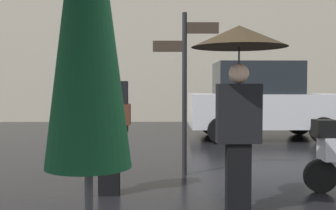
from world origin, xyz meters
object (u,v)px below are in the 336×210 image
at_px(pedestrian_with_umbrella, 239,65).
at_px(street_signpost, 185,76).
at_px(pedestrian_with_bag, 110,121).
at_px(folded_patio_umbrella_near, 87,20).
at_px(parked_car_left, 261,101).

height_order(pedestrian_with_umbrella, street_signpost, street_signpost).
bearing_deg(pedestrian_with_bag, folded_patio_umbrella_near, 160.78).
height_order(folded_patio_umbrella_near, parked_car_left, folded_patio_umbrella_near).
distance_m(pedestrian_with_umbrella, parked_car_left, 6.90).
bearing_deg(parked_car_left, pedestrian_with_umbrella, 85.71).
xyz_separation_m(folded_patio_umbrella_near, pedestrian_with_bag, (-0.40, 3.67, -0.74)).
xyz_separation_m(pedestrian_with_bag, parked_car_left, (3.46, 5.73, 0.06)).
bearing_deg(folded_patio_umbrella_near, street_signpost, 82.06).
height_order(pedestrian_with_umbrella, pedestrian_with_bag, pedestrian_with_umbrella).
bearing_deg(street_signpost, folded_patio_umbrella_near, -97.94).
xyz_separation_m(pedestrian_with_umbrella, parked_car_left, (1.89, 6.61, -0.64)).
bearing_deg(pedestrian_with_bag, pedestrian_with_umbrella, -144.60).
distance_m(pedestrian_with_umbrella, street_signpost, 2.15).
bearing_deg(parked_car_left, pedestrian_with_bag, 70.54).
distance_m(folded_patio_umbrella_near, pedestrian_with_bag, 3.77).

